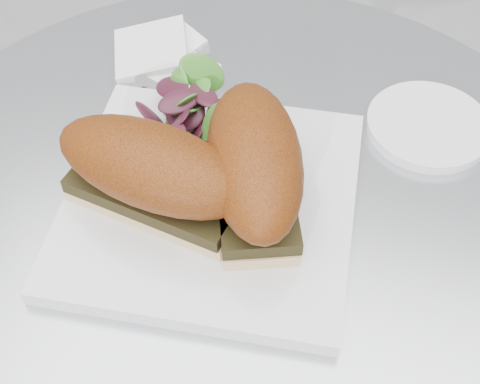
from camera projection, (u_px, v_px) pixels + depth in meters
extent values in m
cylinder|color=#BBBEC2|center=(238.00, 217.00, 0.61)|extent=(0.70, 0.70, 0.02)
cylinder|color=#BBBEC2|center=(238.00, 383.00, 0.89)|extent=(0.07, 0.07, 0.71)
cube|color=white|center=(211.00, 201.00, 0.60)|extent=(0.27, 0.27, 0.02)
cube|color=#CDB480|center=(158.00, 200.00, 0.58)|extent=(0.16, 0.09, 0.01)
cube|color=black|center=(156.00, 190.00, 0.57)|extent=(0.16, 0.09, 0.01)
ellipsoid|color=#6C2E0A|center=(152.00, 165.00, 0.55)|extent=(0.19, 0.11, 0.06)
cube|color=#CDB480|center=(254.00, 192.00, 0.59)|extent=(0.11, 0.16, 0.01)
cube|color=black|center=(254.00, 182.00, 0.58)|extent=(0.11, 0.16, 0.01)
ellipsoid|color=#6C2E0A|center=(254.00, 158.00, 0.55)|extent=(0.13, 0.19, 0.06)
cylinder|color=white|center=(428.00, 126.00, 0.66)|extent=(0.12, 0.12, 0.01)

